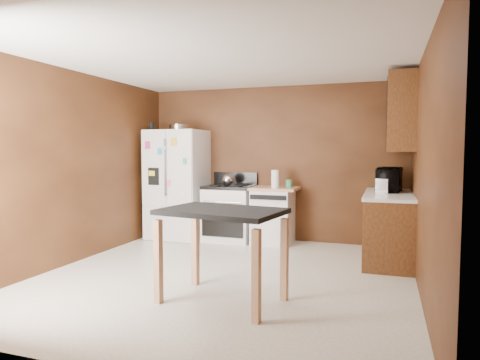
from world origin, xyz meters
The scene contains 18 objects.
floor centered at (0.00, 0.00, 0.00)m, with size 4.50×4.50×0.00m, color white.
ceiling centered at (0.00, 0.00, 2.50)m, with size 4.50×4.50×0.00m, color white.
wall_back centered at (0.00, 2.25, 1.25)m, with size 4.20×4.20×0.00m, color #5C3318.
wall_front centered at (0.00, -2.25, 1.25)m, with size 4.20×4.20×0.00m, color #5C3318.
wall_left centered at (-2.10, 0.00, 1.25)m, with size 4.50×4.50×0.00m, color #5C3318.
wall_right centered at (2.10, 0.00, 1.25)m, with size 4.50×4.50×0.00m, color #5C3318.
roasting_pan centered at (-1.48, 1.84, 1.84)m, with size 0.36×0.36×0.09m, color silver.
pen_cup centered at (-1.97, 1.77, 1.86)m, with size 0.08×0.08×0.13m, color black.
kettle centered at (-0.65, 1.87, 0.99)m, with size 0.18×0.18×0.18m, color silver.
paper_towel centered at (0.15, 1.80, 1.03)m, with size 0.12×0.12×0.28m, color white.
green_canister centered at (0.32, 1.98, 0.95)m, with size 0.11×0.11×0.12m, color #3A9756.
toaster centered at (1.74, 1.47, 1.00)m, with size 0.16×0.26×0.19m, color silver.
microwave centered at (1.80, 1.69, 1.05)m, with size 0.54×0.37×0.30m, color black.
refrigerator centered at (-1.55, 1.86, 0.90)m, with size 0.90×0.80×1.80m.
gas_range centered at (-0.64, 1.92, 0.46)m, with size 0.76×0.68×1.10m.
dishwasher centered at (0.08, 1.95, 0.45)m, with size 0.78×0.63×0.89m.
right_cabinets centered at (1.84, 1.48, 0.91)m, with size 0.63×1.58×2.45m.
island centered at (0.27, -0.75, 0.76)m, with size 1.23×0.92×0.91m.
Camera 1 is at (1.74, -4.55, 1.47)m, focal length 32.00 mm.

